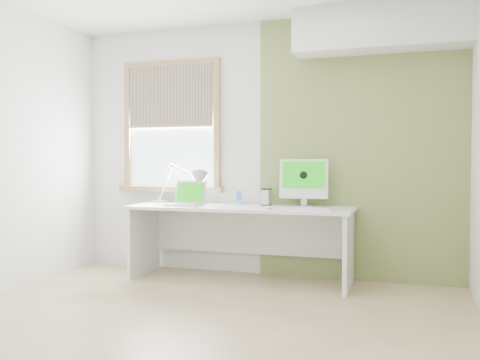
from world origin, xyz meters
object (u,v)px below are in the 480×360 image
at_px(laptop, 187,199).
at_px(desk, 242,225).
at_px(imac, 304,180).
at_px(desk_lamp, 191,183).
at_px(external_drive, 266,197).

bearing_deg(laptop, desk, 10.25).
bearing_deg(imac, desk_lamp, -177.39).
relative_size(desk, imac, 4.65).
height_order(desk_lamp, laptop, desk_lamp).
bearing_deg(imac, external_drive, 178.60).
xyz_separation_m(desk, desk_lamp, (-0.57, 0.07, 0.41)).
distance_m(desk, laptop, 0.61).
bearing_deg(external_drive, desk_lamp, -175.47).
height_order(laptop, imac, imac).
height_order(desk_lamp, external_drive, desk_lamp).
bearing_deg(imac, desk, -168.43).
distance_m(laptop, external_drive, 0.80).
height_order(desk, external_drive, external_drive).
xyz_separation_m(external_drive, imac, (0.38, -0.01, 0.17)).
height_order(desk, desk_lamp, desk_lamp).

